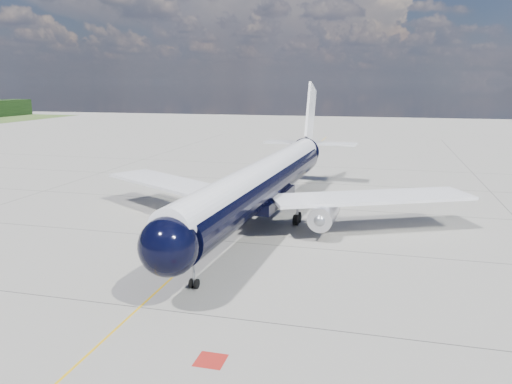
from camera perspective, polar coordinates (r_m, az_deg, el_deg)
ground at (r=66.56m, az=0.72°, el=-0.37°), size 320.00×320.00×0.00m
taxiway_centerline at (r=61.84m, az=-0.37°, el=-1.37°), size 0.16×160.00×0.01m
red_marking at (r=28.67m, az=-5.21°, el=-18.61°), size 1.60×1.60×0.01m
main_airliner at (r=53.02m, az=1.22°, el=1.41°), size 42.28×51.53×14.88m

